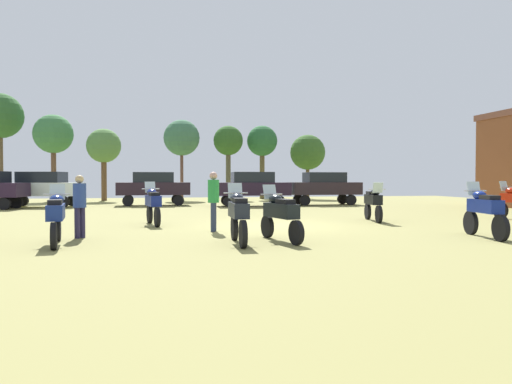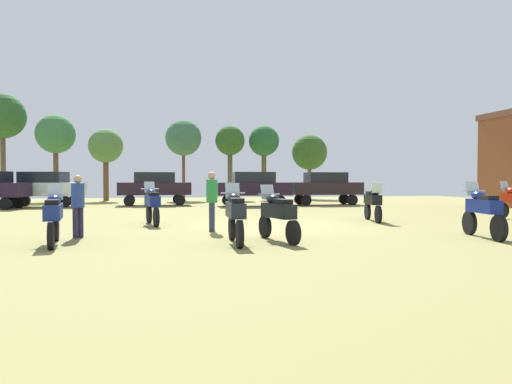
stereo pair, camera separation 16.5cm
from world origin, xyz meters
name	(u,v)px [view 1 (the left image)]	position (x,y,z in m)	size (l,w,h in m)	color
ground_plane	(270,226)	(0.00, 0.00, 0.01)	(44.00, 52.00, 0.02)	olive
motorcycle_3	(238,214)	(-1.77, -4.37, 0.75)	(0.62, 2.15, 1.49)	black
motorcycle_5	(280,213)	(-0.64, -4.05, 0.73)	(0.76, 2.21, 1.44)	black
motorcycle_6	(56,215)	(-6.09, -3.78, 0.74)	(0.66, 2.23, 1.46)	black
motorcycle_7	(373,202)	(4.16, 0.91, 0.75)	(0.70, 2.22, 1.47)	black
motorcycle_8	(484,210)	(4.93, -4.41, 0.76)	(0.66, 2.22, 1.51)	black
motorcycle_11	(153,204)	(-3.92, 0.96, 0.75)	(0.70, 2.14, 1.50)	black
car_1	(42,186)	(-10.36, 13.28, 1.19)	(4.55, 2.54, 2.00)	black
car_2	(324,186)	(6.18, 12.42, 1.19)	(4.31, 1.82, 2.00)	black
car_3	(153,186)	(-4.19, 13.78, 1.19)	(4.39, 2.02, 2.00)	black
car_4	(252,186)	(1.57, 11.85, 1.19)	(4.33, 1.87, 2.00)	black
person_1	(213,197)	(-2.08, -1.47, 1.08)	(0.43, 0.43, 1.80)	#28334D
person_3	(80,201)	(-5.77, -2.43, 1.00)	(0.48, 0.48, 1.69)	#2B2547
tree_1	(228,142)	(1.44, 21.65, 4.52)	(2.32, 2.32, 5.78)	#4D4A32
tree_2	(182,138)	(-2.18, 21.61, 4.76)	(2.76, 2.76, 6.15)	brown
tree_3	(262,142)	(4.25, 22.11, 4.58)	(2.45, 2.45, 5.89)	brown
tree_4	(308,153)	(7.94, 21.68, 3.76)	(2.84, 2.84, 5.18)	brown
tree_5	(0,117)	(-15.28, 22.23, 6.17)	(3.28, 3.28, 7.86)	brown
tree_6	(104,147)	(-7.86, 20.94, 3.98)	(2.49, 2.49, 5.29)	brown
tree_7	(53,135)	(-11.45, 21.40, 4.84)	(2.82, 2.82, 6.29)	brown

